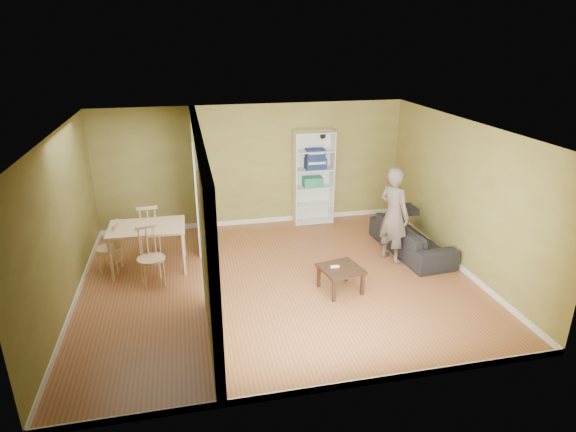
% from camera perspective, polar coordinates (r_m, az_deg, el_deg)
% --- Properties ---
extents(room_shell, '(6.50, 6.50, 6.50)m').
position_cam_1_polar(room_shell, '(7.69, -1.14, 0.76)').
color(room_shell, brown).
rests_on(room_shell, ground).
extents(partition, '(0.22, 5.50, 2.60)m').
position_cam_1_polar(partition, '(7.57, -10.08, 0.08)').
color(partition, olive).
rests_on(partition, ground).
extents(wall_speaker, '(0.10, 0.10, 0.10)m').
position_cam_1_polar(wall_speaker, '(10.40, 4.14, 9.49)').
color(wall_speaker, black).
rests_on(wall_speaker, room_shell).
extents(sofa, '(2.06, 1.02, 0.76)m').
position_cam_1_polar(sofa, '(9.44, 14.44, -2.01)').
color(sofa, '#28282D').
rests_on(sofa, ground).
extents(person, '(0.93, 0.85, 2.08)m').
position_cam_1_polar(person, '(8.79, 12.49, 1.06)').
color(person, slate).
rests_on(person, ground).
extents(bookshelf, '(0.85, 0.37, 2.03)m').
position_cam_1_polar(bookshelf, '(10.48, 2.96, 4.60)').
color(bookshelf, white).
rests_on(bookshelf, ground).
extents(paper_box_teal, '(0.41, 0.27, 0.21)m').
position_cam_1_polar(paper_box_teal, '(10.45, 2.92, 4.07)').
color(paper_box_teal, '#155842').
rests_on(paper_box_teal, bookshelf).
extents(paper_box_navy_b, '(0.44, 0.29, 0.23)m').
position_cam_1_polar(paper_box_navy_b, '(10.35, 3.27, 6.24)').
color(paper_box_navy_b, navy).
rests_on(paper_box_navy_b, bookshelf).
extents(paper_box_navy_c, '(0.40, 0.26, 0.20)m').
position_cam_1_polar(paper_box_navy_c, '(10.30, 3.23, 7.27)').
color(paper_box_navy_c, '#191D4D').
rests_on(paper_box_navy_c, bookshelf).
extents(coffee_table, '(0.62, 0.62, 0.41)m').
position_cam_1_polar(coffee_table, '(7.85, 6.26, -6.52)').
color(coffee_table, '#301E13').
rests_on(coffee_table, ground).
extents(game_controller, '(0.14, 0.04, 0.03)m').
position_cam_1_polar(game_controller, '(7.81, 5.57, -5.99)').
color(game_controller, white).
rests_on(game_controller, coffee_table).
extents(dining_table, '(1.30, 0.86, 0.81)m').
position_cam_1_polar(dining_table, '(8.72, -16.37, -1.64)').
color(dining_table, tan).
rests_on(dining_table, ground).
extents(chair_left, '(0.47, 0.47, 0.93)m').
position_cam_1_polar(chair_left, '(8.94, -20.50, -3.46)').
color(chair_left, tan).
rests_on(chair_left, ground).
extents(chair_near, '(0.56, 0.56, 0.99)m').
position_cam_1_polar(chair_near, '(8.25, -15.95, -4.71)').
color(chair_near, '#CDAF87').
rests_on(chair_near, ground).
extents(chair_far, '(0.52, 0.52, 1.04)m').
position_cam_1_polar(chair_far, '(9.34, -16.15, -1.53)').
color(chair_far, tan).
rests_on(chair_far, ground).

